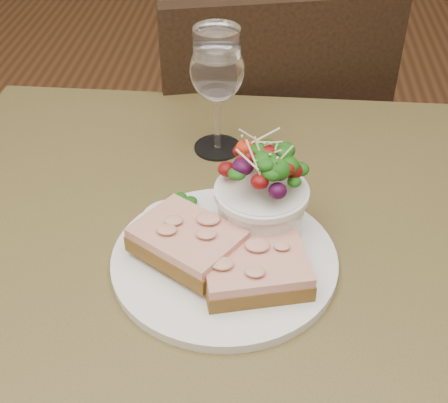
# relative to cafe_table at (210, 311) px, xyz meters

# --- Properties ---
(cafe_table) EXTENTS (0.80, 0.80, 0.75)m
(cafe_table) POSITION_rel_cafe_table_xyz_m (0.00, 0.00, 0.00)
(cafe_table) COLOR #493F1F
(cafe_table) RESTS_ON ground
(chair_far) EXTENTS (0.51, 0.51, 0.90)m
(chair_far) POSITION_rel_cafe_table_xyz_m (0.04, 0.62, -0.36)
(chair_far) COLOR black
(chair_far) RESTS_ON ground
(dinner_plate) EXTENTS (0.27, 0.27, 0.01)m
(dinner_plate) POSITION_rel_cafe_table_xyz_m (0.02, -0.02, 0.11)
(dinner_plate) COLOR white
(dinner_plate) RESTS_ON cafe_table
(sandwich_front) EXTENTS (0.13, 0.11, 0.03)m
(sandwich_front) POSITION_rel_cafe_table_xyz_m (0.06, -0.05, 0.13)
(sandwich_front) COLOR #4A2E13
(sandwich_front) RESTS_ON dinner_plate
(sandwich_back) EXTENTS (0.15, 0.14, 0.03)m
(sandwich_back) POSITION_rel_cafe_table_xyz_m (-0.02, -0.02, 0.14)
(sandwich_back) COLOR #4A2E13
(sandwich_back) RESTS_ON dinner_plate
(ramekin) EXTENTS (0.06, 0.06, 0.04)m
(ramekin) POSITION_rel_cafe_table_xyz_m (-0.05, 0.01, 0.13)
(ramekin) COLOR silver
(ramekin) RESTS_ON dinner_plate
(salad_bowl) EXTENTS (0.11, 0.11, 0.13)m
(salad_bowl) POSITION_rel_cafe_table_xyz_m (0.06, 0.04, 0.17)
(salad_bowl) COLOR white
(salad_bowl) RESTS_ON dinner_plate
(garnish) EXTENTS (0.05, 0.04, 0.02)m
(garnish) POSITION_rel_cafe_table_xyz_m (-0.05, 0.06, 0.12)
(garnish) COLOR #163E0B
(garnish) RESTS_ON dinner_plate
(wine_glass) EXTENTS (0.08, 0.08, 0.18)m
(wine_glass) POSITION_rel_cafe_table_xyz_m (-0.01, 0.23, 0.22)
(wine_glass) COLOR white
(wine_glass) RESTS_ON cafe_table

